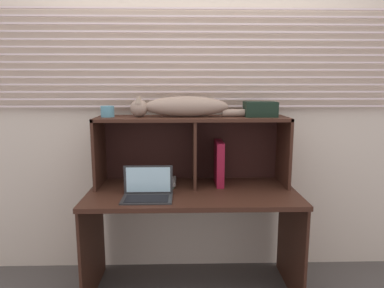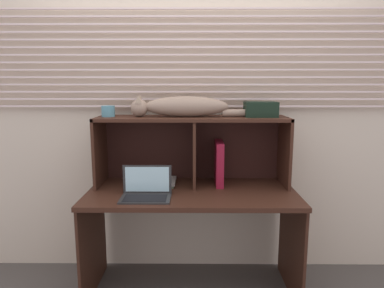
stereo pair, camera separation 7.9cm
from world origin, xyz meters
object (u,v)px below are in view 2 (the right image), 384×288
at_px(laptop, 146,191).
at_px(storage_box, 261,109).
at_px(small_basket, 108,111).
at_px(book_stack, 162,182).
at_px(cat, 183,107).
at_px(binder_upright, 219,163).

xyz_separation_m(laptop, storage_box, (0.76, 0.30, 0.49)).
distance_m(laptop, small_basket, 0.64).
bearing_deg(small_basket, book_stack, -0.45).
bearing_deg(cat, storage_box, 0.00).
xyz_separation_m(binder_upright, book_stack, (-0.41, -0.00, -0.14)).
bearing_deg(small_basket, binder_upright, 0.00).
bearing_deg(binder_upright, small_basket, 180.00).
height_order(book_stack, storage_box, storage_box).
relative_size(laptop, book_stack, 1.41).
bearing_deg(cat, binder_upright, 0.00).
height_order(binder_upright, small_basket, small_basket).
relative_size(laptop, binder_upright, 1.01).
relative_size(cat, laptop, 2.89).
bearing_deg(binder_upright, cat, 180.00).
bearing_deg(laptop, binder_upright, 32.05).
xyz_separation_m(book_stack, storage_box, (0.69, 0.00, 0.52)).
distance_m(cat, laptop, 0.63).
bearing_deg(book_stack, storage_box, 0.24).
bearing_deg(small_basket, storage_box, 0.00).
relative_size(cat, small_basket, 9.90).
bearing_deg(storage_box, book_stack, -179.76).
bearing_deg(book_stack, small_basket, 179.55).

